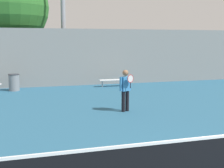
% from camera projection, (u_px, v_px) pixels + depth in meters
% --- Properties ---
extents(tennis_player, '(0.54, 0.50, 1.63)m').
position_uv_depth(tennis_player, '(125.00, 88.00, 12.06)').
color(tennis_player, black).
rests_on(tennis_player, ground_plane).
extents(bench_courtside_far, '(1.70, 0.40, 0.43)m').
position_uv_depth(bench_courtside_far, '(113.00, 80.00, 18.79)').
color(bench_courtside_far, white).
rests_on(bench_courtside_far, ground_plane).
extents(trash_bin, '(0.60, 0.60, 0.93)m').
position_uv_depth(trash_bin, '(14.00, 82.00, 17.18)').
color(trash_bin, gray).
rests_on(trash_bin, ground_plane).
extents(back_fence, '(30.63, 0.06, 3.48)m').
position_uv_depth(back_fence, '(78.00, 57.00, 19.14)').
color(back_fence, gray).
rests_on(back_fence, ground_plane).
extents(tree_green_broad, '(5.03, 5.03, 7.47)m').
position_uv_depth(tree_green_broad, '(10.00, 7.00, 20.32)').
color(tree_green_broad, brown).
rests_on(tree_green_broad, ground_plane).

